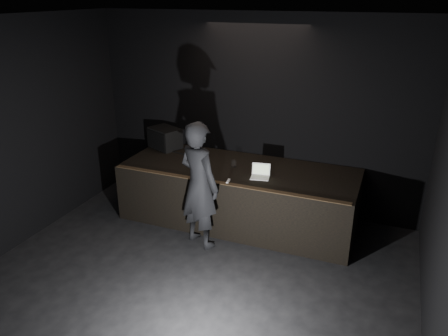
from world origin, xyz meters
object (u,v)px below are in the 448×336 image
laptop (260,174)px  beer_can (254,169)px  stage_riser (239,194)px  stage_monitor (165,138)px  person (199,185)px

laptop → beer_can: size_ratio=2.11×
stage_riser → laptop: size_ratio=11.93×
laptop → stage_riser: bearing=142.6°
laptop → beer_can: 0.17m
stage_monitor → stage_riser: bearing=9.4°
person → stage_monitor: bearing=-23.3°
stage_monitor → laptop: 2.24m
stage_riser → stage_monitor: 1.87m
stage_riser → stage_monitor: stage_monitor is taller
stage_monitor → laptop: bearing=6.5°
laptop → person: 1.04m
stage_riser → person: size_ratio=1.96×
stage_monitor → beer_can: bearing=7.8°
stage_riser → stage_monitor: size_ratio=5.71×
laptop → beer_can: (-0.14, 0.09, 0.03)m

